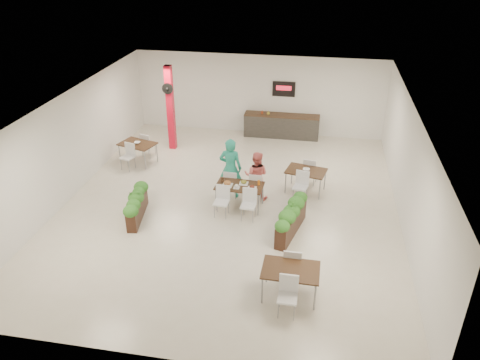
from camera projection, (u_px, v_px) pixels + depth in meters
name	position (u px, v px, depth m)	size (l,w,h in m)	color
ground	(230.00, 204.00, 14.33)	(12.00, 12.00, 0.00)	beige
room_shell	(230.00, 144.00, 13.40)	(10.10, 12.10, 3.22)	white
red_column	(170.00, 107.00, 17.33)	(0.40, 0.41, 3.20)	red
service_counter	(282.00, 125.00, 18.87)	(3.00, 0.64, 2.20)	#2B2926
main_table	(239.00, 189.00, 13.89)	(1.44, 1.68, 0.92)	black
diner_man	(231.00, 168.00, 14.37)	(0.70, 0.46, 1.93)	teal
diner_woman	(256.00, 176.00, 14.33)	(0.76, 0.59, 1.56)	#F16F6B
planter_left	(137.00, 203.00, 13.45)	(0.62, 1.77, 0.93)	black
planter_right	(291.00, 217.00, 12.74)	(0.76, 1.91, 1.02)	black
side_table_a	(138.00, 146.00, 16.65)	(1.43, 1.67, 0.92)	black
side_table_b	(306.00, 174.00, 14.76)	(1.37, 1.67, 0.92)	black
side_table_c	(290.00, 273.00, 10.44)	(1.29, 1.63, 0.92)	black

